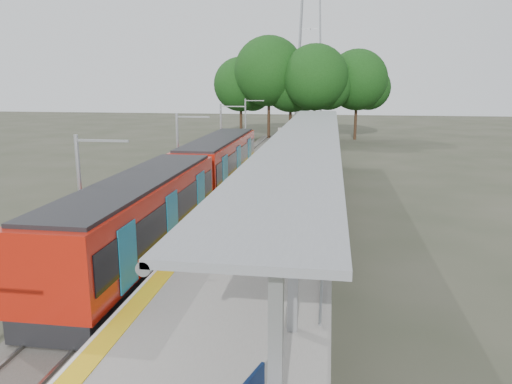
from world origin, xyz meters
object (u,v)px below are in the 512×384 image
(train, at_px, (189,182))
(info_pillar_far, at_px, (302,183))
(bench_mid, at_px, (306,193))
(litter_bin, at_px, (312,175))
(info_pillar_near, at_px, (303,216))
(bench_far, at_px, (326,173))

(train, height_order, info_pillar_far, train)
(bench_mid, bearing_deg, info_pillar_far, 121.09)
(bench_mid, bearing_deg, litter_bin, 100.43)
(train, relative_size, litter_bin, 29.48)
(info_pillar_near, bearing_deg, train, 137.49)
(info_pillar_near, xyz_separation_m, info_pillar_far, (-0.43, 6.57, 0.02))
(litter_bin, bearing_deg, info_pillar_near, -89.69)
(bench_far, height_order, info_pillar_near, info_pillar_near)
(bench_far, relative_size, litter_bin, 1.87)
(bench_far, xyz_separation_m, info_pillar_far, (-1.25, -4.69, 0.27))
(bench_mid, relative_size, info_pillar_far, 0.69)
(train, distance_m, litter_bin, 8.85)
(train, height_order, bench_far, train)
(train, distance_m, bench_mid, 6.17)
(info_pillar_near, bearing_deg, bench_mid, 88.05)
(bench_far, xyz_separation_m, info_pillar_near, (-0.83, -11.26, 0.24))
(train, xyz_separation_m, info_pillar_near, (6.27, -5.04, -0.21))
(bench_mid, relative_size, litter_bin, 1.48)
(train, relative_size, info_pillar_far, 13.74)
(train, height_order, litter_bin, train)
(bench_mid, distance_m, info_pillar_near, 5.90)
(bench_far, bearing_deg, info_pillar_far, -94.22)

